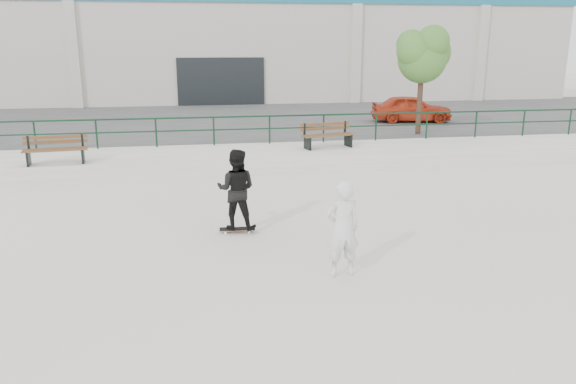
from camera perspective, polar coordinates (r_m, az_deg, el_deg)
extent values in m
plane|color=#B3AFA3|center=(10.16, 0.95, -8.66)|extent=(120.00, 120.00, 0.00)
cube|color=#B6AFA6|center=(19.11, -4.31, 3.43)|extent=(30.00, 3.00, 0.50)
cube|color=#393939|center=(27.46, -6.03, 6.94)|extent=(60.00, 14.00, 0.50)
cylinder|color=#12311F|center=(20.18, -4.74, 7.64)|extent=(28.00, 0.06, 0.06)
cylinder|color=#12311F|center=(20.24, -4.71, 6.38)|extent=(28.00, 0.05, 0.05)
cylinder|color=#12311F|center=(20.85, -24.32, 5.21)|extent=(0.06, 0.06, 1.00)
cylinder|color=#12311F|center=(20.44, -18.87, 5.57)|extent=(0.06, 0.06, 1.00)
cylinder|color=#12311F|center=(20.22, -13.25, 5.88)|extent=(0.06, 0.06, 1.00)
cylinder|color=#12311F|center=(20.19, -7.55, 6.13)|extent=(0.06, 0.06, 1.00)
cylinder|color=#12311F|center=(20.36, -1.89, 6.33)|extent=(0.06, 0.06, 1.00)
cylinder|color=#12311F|center=(20.72, 3.64, 6.46)|extent=(0.06, 0.06, 1.00)
cylinder|color=#12311F|center=(21.27, 8.92, 6.53)|extent=(0.06, 0.06, 1.00)
cylinder|color=#12311F|center=(21.98, 13.91, 6.55)|extent=(0.06, 0.06, 1.00)
cylinder|color=#12311F|center=(22.85, 18.54, 6.52)|extent=(0.06, 0.06, 1.00)
cylinder|color=#12311F|center=(23.86, 22.81, 6.45)|extent=(0.06, 0.06, 1.00)
cylinder|color=#12311F|center=(24.98, 26.72, 6.36)|extent=(0.06, 0.06, 1.00)
cube|color=beige|center=(41.17, -7.54, 14.81)|extent=(44.00, 16.00, 8.00)
cube|color=black|center=(33.23, -6.80, 10.66)|extent=(5.00, 0.15, 3.20)
cube|color=beige|center=(33.64, -20.94, 12.41)|extent=(0.60, 0.25, 6.20)
cube|color=beige|center=(34.46, 6.90, 13.31)|extent=(0.60, 0.25, 6.20)
cube|color=beige|center=(37.51, 19.01, 12.76)|extent=(0.60, 0.25, 6.20)
cube|color=brown|center=(18.10, -22.63, 3.89)|extent=(1.85, 0.32, 0.04)
cube|color=brown|center=(18.28, -22.56, 4.00)|extent=(1.85, 0.32, 0.04)
cube|color=brown|center=(18.46, -22.50, 4.10)|extent=(1.85, 0.32, 0.04)
cube|color=brown|center=(18.51, -22.54, 4.74)|extent=(1.84, 0.23, 0.10)
cube|color=brown|center=(18.49, -22.58, 5.17)|extent=(1.84, 0.23, 0.10)
cube|color=black|center=(18.43, -24.86, 3.12)|extent=(0.11, 0.52, 0.43)
cube|color=black|center=(18.62, -24.88, 4.54)|extent=(0.07, 0.06, 0.43)
cube|color=black|center=(18.25, -20.10, 3.49)|extent=(0.11, 0.52, 0.43)
cube|color=black|center=(18.44, -20.16, 4.93)|extent=(0.07, 0.06, 0.43)
cube|color=brown|center=(19.39, 4.36, 5.70)|extent=(1.86, 0.51, 0.04)
cube|color=brown|center=(19.56, 4.11, 5.79)|extent=(1.86, 0.51, 0.04)
cube|color=brown|center=(19.72, 3.88, 5.87)|extent=(1.86, 0.51, 0.04)
cube|color=brown|center=(19.77, 3.78, 6.47)|extent=(1.85, 0.43, 0.10)
cube|color=brown|center=(19.75, 3.79, 6.89)|extent=(1.85, 0.43, 0.10)
cube|color=black|center=(19.27, 2.00, 4.99)|extent=(0.17, 0.52, 0.44)
cube|color=black|center=(19.45, 1.69, 6.36)|extent=(0.07, 0.06, 0.44)
cube|color=black|center=(19.94, 6.14, 5.25)|extent=(0.17, 0.52, 0.44)
cube|color=black|center=(20.11, 5.81, 6.58)|extent=(0.07, 0.06, 0.44)
cylinder|color=#473323|center=(23.02, 13.22, 8.86)|extent=(0.21, 0.21, 2.52)
sphere|color=#295A21|center=(22.91, 13.47, 13.04)|extent=(1.89, 1.89, 1.89)
sphere|color=#295A21|center=(23.40, 14.41, 13.53)|extent=(1.47, 1.47, 1.47)
sphere|color=#295A21|center=(22.55, 12.72, 13.86)|extent=(1.36, 1.36, 1.36)
sphere|color=#295A21|center=(22.60, 14.50, 14.55)|extent=(1.26, 1.26, 1.26)
sphere|color=#295A21|center=(23.17, 12.40, 14.42)|extent=(1.15, 1.15, 1.15)
imported|color=#B12F15|center=(26.63, 12.42, 8.30)|extent=(3.80, 2.01, 1.23)
cube|color=black|center=(12.46, -5.18, -3.73)|extent=(0.79, 0.26, 0.02)
cube|color=brown|center=(12.47, -5.18, -3.80)|extent=(0.79, 0.26, 0.01)
cube|color=#A8A7AD|center=(12.48, -6.37, -3.93)|extent=(0.07, 0.16, 0.03)
cube|color=#A8A7AD|center=(12.48, -3.98, -3.88)|extent=(0.07, 0.16, 0.03)
cylinder|color=#F0ECC8|center=(12.39, -6.38, -4.15)|extent=(0.06, 0.03, 0.06)
cylinder|color=#F0ECC8|center=(12.57, -6.36, -3.87)|extent=(0.06, 0.03, 0.06)
cylinder|color=#F0ECC8|center=(12.39, -3.97, -4.09)|extent=(0.06, 0.03, 0.06)
cylinder|color=#F0ECC8|center=(12.57, -3.99, -3.81)|extent=(0.06, 0.03, 0.06)
imported|color=black|center=(12.20, -5.28, 0.26)|extent=(1.01, 0.88, 1.77)
imported|color=silver|center=(9.98, 5.54, -3.76)|extent=(0.67, 0.47, 1.76)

